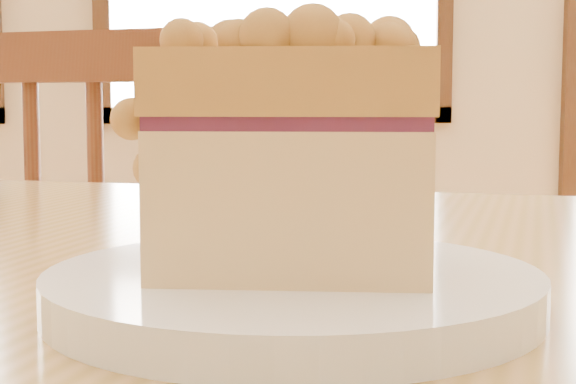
# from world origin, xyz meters

# --- Properties ---
(cafe_chair_main) EXTENTS (0.55, 0.55, 0.93)m
(cafe_chair_main) POSITION_xyz_m (-0.04, 0.80, 0.47)
(cafe_chair_main) COLOR #582E18
(cafe_chair_main) RESTS_ON ground
(plate) EXTENTS (0.21, 0.21, 0.02)m
(plate) POSITION_xyz_m (0.08, -0.04, 0.76)
(plate) COLOR white
(plate) RESTS_ON cafe_table_main
(cake_slice) EXTENTS (0.13, 0.10, 0.11)m
(cake_slice) POSITION_xyz_m (0.08, -0.04, 0.82)
(cake_slice) COLOR #DCB97C
(cake_slice) RESTS_ON plate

